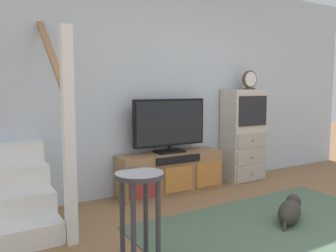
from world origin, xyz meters
The scene contains 8 objects.
back_wall centered at (0.00, 2.46, 1.35)m, with size 6.40×0.12×2.70m, color silver.
area_rug centered at (0.00, 0.60, 0.01)m, with size 2.60×1.80×0.01m, color #4C664C.
media_console centered at (-0.30, 2.19, 0.25)m, with size 1.35×0.38×0.51m.
television centered at (-0.30, 2.22, 0.86)m, with size 0.99×0.22×0.66m.
side_cabinet centered at (0.91, 2.20, 0.64)m, with size 0.58×0.38×1.28m.
desk_clock centered at (0.99, 2.19, 1.41)m, with size 0.24×0.08×0.26m.
bar_stool_near centered at (-1.46, 0.70, 0.54)m, with size 0.34×0.34×0.72m.
dog centered at (0.20, 0.77, 0.12)m, with size 0.50×0.39×0.23m.
Camera 1 is at (-2.47, -1.40, 1.30)m, focal length 36.86 mm.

